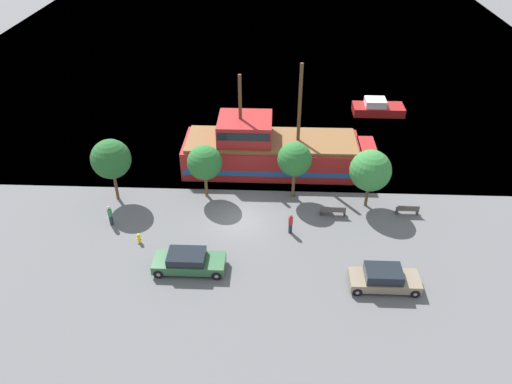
{
  "coord_description": "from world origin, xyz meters",
  "views": [
    {
      "loc": [
        2.39,
        -29.69,
        22.5
      ],
      "look_at": [
        1.07,
        2.0,
        1.2
      ],
      "focal_mm": 35.0,
      "sensor_mm": 36.0,
      "label": 1
    }
  ],
  "objects": [
    {
      "name": "moored_boat_dockside",
      "position": [
        13.17,
        19.27,
        0.61
      ],
      "size": [
        5.28,
        2.42,
        1.61
      ],
      "color": "maroon",
      "rests_on": "water_surface"
    },
    {
      "name": "tree_row_mideast",
      "position": [
        -2.93,
        3.1,
        3.06
      ],
      "size": [
        2.71,
        2.71,
        4.43
      ],
      "color": "brown",
      "rests_on": "ground_plane"
    },
    {
      "name": "tree_row_west",
      "position": [
        9.58,
        2.28,
        3.16
      ],
      "size": [
        3.13,
        3.13,
        4.73
      ],
      "color": "brown",
      "rests_on": "ground_plane"
    },
    {
      "name": "parked_car_curb_front",
      "position": [
        9.42,
        -6.58,
        0.69
      ],
      "size": [
        4.36,
        1.89,
        1.43
      ],
      "color": "#7F705B",
      "rests_on": "ground_plane"
    },
    {
      "name": "pirate_ship",
      "position": [
        1.99,
        7.67,
        1.72
      ],
      "size": [
        16.14,
        5.14,
        9.42
      ],
      "color": "#A31E1E",
      "rests_on": "water_surface"
    },
    {
      "name": "tree_row_midwest",
      "position": [
        3.96,
        3.32,
        3.41
      ],
      "size": [
        2.64,
        2.64,
        4.74
      ],
      "color": "brown",
      "rests_on": "ground_plane"
    },
    {
      "name": "pedestrian_walking_near",
      "position": [
        -9.44,
        -0.98,
        0.84
      ],
      "size": [
        0.32,
        0.32,
        1.67
      ],
      "color": "#232838",
      "rests_on": "ground_plane"
    },
    {
      "name": "tree_row_east",
      "position": [
        -9.9,
        2.39,
        3.62
      ],
      "size": [
        3.03,
        3.03,
        5.15
      ],
      "color": "brown",
      "rests_on": "ground_plane"
    },
    {
      "name": "water_surface",
      "position": [
        0.0,
        44.0,
        0.0
      ],
      "size": [
        80.0,
        80.0,
        0.0
      ],
      "primitive_type": "plane",
      "color": "#38667F",
      "rests_on": "ground"
    },
    {
      "name": "ground_plane",
      "position": [
        0.0,
        0.0,
        0.0
      ],
      "size": [
        160.0,
        160.0,
        0.0
      ],
      "primitive_type": "plane",
      "color": "#5B5B5E"
    },
    {
      "name": "bench_promenade_east",
      "position": [
        6.91,
        0.85,
        0.45
      ],
      "size": [
        1.9,
        0.45,
        0.85
      ],
      "color": "#4C4742",
      "rests_on": "ground_plane"
    },
    {
      "name": "parked_car_curb_mid",
      "position": [
        -3.0,
        -5.52,
        0.69
      ],
      "size": [
        4.67,
        1.95,
        1.37
      ],
      "color": "#2D5B38",
      "rests_on": "ground_plane"
    },
    {
      "name": "bench_promenade_west",
      "position": [
        12.57,
        1.24,
        0.43
      ],
      "size": [
        1.64,
        0.45,
        0.85
      ],
      "color": "#4C4742",
      "rests_on": "ground_plane"
    },
    {
      "name": "pedestrian_walking_far",
      "position": [
        3.68,
        -1.35,
        0.8
      ],
      "size": [
        0.32,
        0.32,
        1.6
      ],
      "color": "#232838",
      "rests_on": "ground_plane"
    },
    {
      "name": "fire_hydrant",
      "position": [
        -6.92,
        -2.93,
        0.41
      ],
      "size": [
        0.42,
        0.25,
        0.76
      ],
      "color": "yellow",
      "rests_on": "ground_plane"
    }
  ]
}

